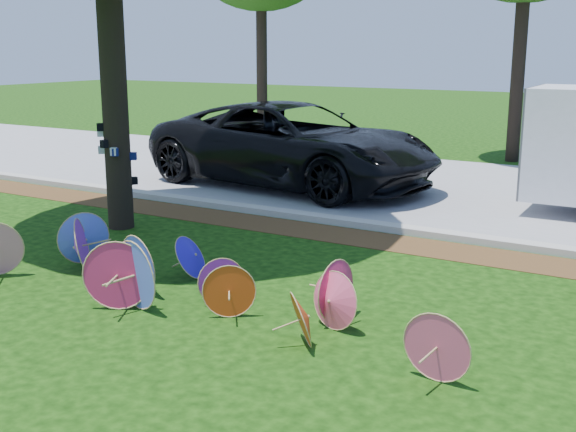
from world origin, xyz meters
name	(u,v)px	position (x,y,z in m)	size (l,w,h in m)	color
ground	(164,320)	(0.00, 0.00, 0.00)	(90.00, 90.00, 0.00)	black
mulch_strip	(338,235)	(0.00, 4.50, 0.01)	(90.00, 1.00, 0.01)	#472D16
curb	(356,223)	(0.00, 5.20, 0.06)	(90.00, 0.30, 0.12)	#B7B5AD
street	(435,187)	(0.00, 9.35, 0.01)	(90.00, 8.00, 0.01)	gray
parasol_pile	(164,271)	(-0.42, 0.54, 0.38)	(7.08, 2.08, 0.87)	#2517CF
black_van	(293,145)	(-2.87, 7.92, 0.94)	(3.11, 6.75, 1.87)	black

